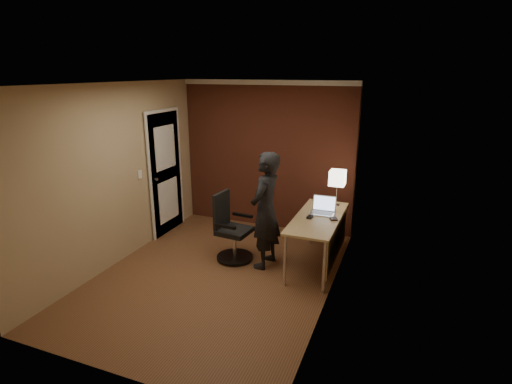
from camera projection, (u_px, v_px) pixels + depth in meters
room at (242, 153)px, 6.47m from camera, size 4.00×4.00×4.00m
desk at (323, 226)px, 5.46m from camera, size 0.60×1.50×0.73m
desk_lamp at (337, 178)px, 5.78m from camera, size 0.22×0.22×0.54m
laptop at (323, 208)px, 5.58m from camera, size 0.33×0.26×0.23m
mouse at (310, 217)px, 5.39m from camera, size 0.08×0.11×0.03m
wallet at (334, 219)px, 5.34m from camera, size 0.13×0.14×0.02m
office_chair at (231, 231)px, 5.74m from camera, size 0.53×0.57×0.97m
person at (265, 211)px, 5.44m from camera, size 0.45×0.63×1.63m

